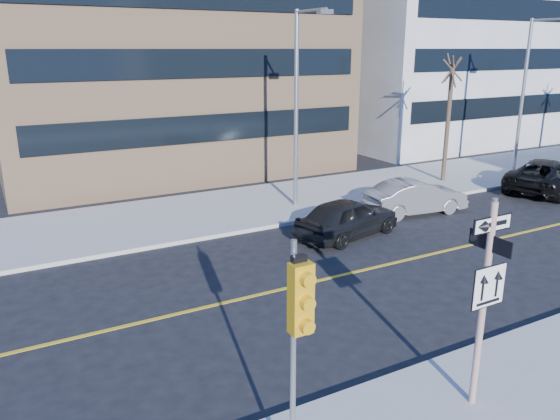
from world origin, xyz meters
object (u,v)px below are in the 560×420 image
traffic_signal (299,318)px  streetlight_b (528,86)px  street_tree_west (452,73)px  streetlight_a (299,97)px  sign_pole (485,293)px  parked_car_b (416,197)px  parked_car_a (348,218)px  parked_car_c (548,175)px

traffic_signal → streetlight_b: 25.83m
street_tree_west → streetlight_a: bearing=-176.5°
sign_pole → streetlight_b: bearing=36.4°
sign_pole → parked_car_b: bearing=52.5°
streetlight_b → parked_car_a: bearing=-164.6°
street_tree_west → parked_car_c: bearing=-48.8°
parked_car_b → street_tree_west: bearing=-48.9°
parked_car_b → parked_car_c: size_ratio=0.77×
parked_car_a → parked_car_b: parked_car_a is taller
streetlight_a → streetlight_b: 14.00m
sign_pole → streetlight_b: streetlight_b is taller
streetlight_a → streetlight_b: size_ratio=1.00×
sign_pole → streetlight_a: bearing=73.2°
parked_car_a → parked_car_b: bearing=-89.4°
parked_car_c → streetlight_b: (1.82, 3.10, 3.97)m
traffic_signal → parked_car_a: size_ratio=0.92×
sign_pole → streetlight_a: 14.05m
parked_car_c → street_tree_west: 6.77m
traffic_signal → streetlight_a: bearing=59.2°
parked_car_a → parked_car_c: size_ratio=0.77×
parked_car_a → streetlight_b: streetlight_b is taller
street_tree_west → traffic_signal: bearing=-140.6°
traffic_signal → streetlight_a: (8.00, 13.42, 1.73)m
parked_car_b → parked_car_c: (8.19, -0.23, 0.06)m
sign_pole → streetlight_a: size_ratio=0.51×
parked_car_c → street_tree_west: size_ratio=0.89×
parked_car_a → parked_car_c: parked_car_c is taller
traffic_signal → parked_car_c: (20.18, 10.32, -2.25)m
parked_car_a → streetlight_b: size_ratio=0.54×
traffic_signal → street_tree_west: (17.00, 13.96, 2.50)m
parked_car_b → streetlight_b: (10.01, 2.87, 4.04)m
sign_pole → streetlight_b: 22.48m
parked_car_c → streetlight_a: 13.18m
traffic_signal → street_tree_west: bearing=39.4°
street_tree_west → parked_car_b: bearing=-145.7°
sign_pole → parked_car_b: size_ratio=0.93×
sign_pole → traffic_signal: bearing=-177.9°
parked_car_a → parked_car_c: bearing=-99.5°
parked_car_c → streetlight_a: size_ratio=0.70×
streetlight_a → street_tree_west: 9.05m
parked_car_a → sign_pole: bearing=144.8°
traffic_signal → street_tree_west: size_ratio=0.63×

